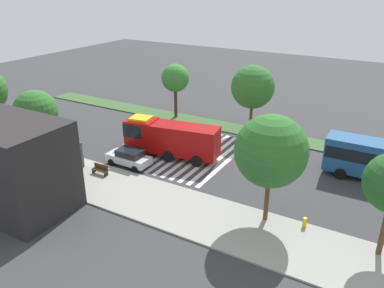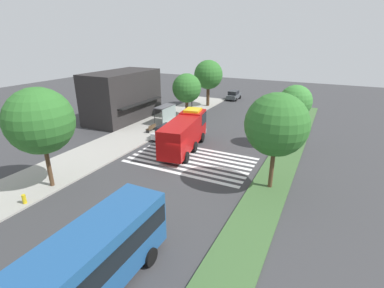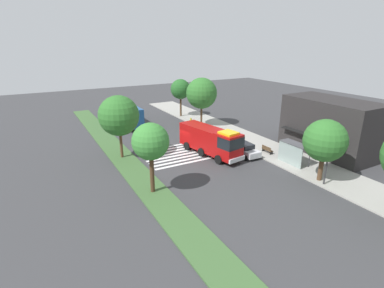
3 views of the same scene
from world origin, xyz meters
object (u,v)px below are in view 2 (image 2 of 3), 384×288
at_px(parked_car_mid, 234,95).
at_px(sidewalk_tree_west, 40,121).
at_px(street_lamp, 192,94).
at_px(parked_car_west, 167,131).
at_px(fire_hydrant, 24,199).
at_px(transit_bus, 69,279).
at_px(sidewalk_tree_far_east, 208,75).
at_px(sidewalk_tree_east, 187,88).
at_px(fire_truck, 185,131).
at_px(bus_stop_shelter, 167,111).
at_px(median_tree_far_west, 277,125).
at_px(bench_near_shelter, 151,128).
at_px(median_tree_west, 295,102).

distance_m(parked_car_mid, sidewalk_tree_west, 39.62).
height_order(parked_car_mid, street_lamp, street_lamp).
relative_size(parked_car_west, fire_hydrant, 6.20).
height_order(parked_car_mid, sidewalk_tree_west, sidewalk_tree_west).
distance_m(transit_bus, sidewalk_tree_far_east, 40.83).
xyz_separation_m(sidewalk_tree_east, sidewalk_tree_far_east, (7.93, -0.00, 1.03)).
distance_m(street_lamp, sidewalk_tree_far_east, 7.36).
relative_size(fire_truck, fire_hydrant, 14.04).
bearing_deg(bus_stop_shelter, median_tree_far_west, -124.79).
relative_size(bench_near_shelter, median_tree_west, 0.24).
height_order(parked_car_west, bench_near_shelter, parked_car_west).
bearing_deg(parked_car_west, sidewalk_tree_far_east, 7.82).
bearing_deg(median_tree_west, bus_stop_shelter, 84.92).
distance_m(transit_bus, bench_near_shelter, 25.53).
bearing_deg(parked_car_mid, bench_near_shelter, 172.01).
distance_m(fire_truck, bus_stop_shelter, 9.61).
relative_size(street_lamp, fire_hydrant, 7.73).
relative_size(parked_car_mid, transit_bus, 0.37).
xyz_separation_m(bus_stop_shelter, sidewalk_tree_west, (-19.33, -0.73, 3.70)).
xyz_separation_m(sidewalk_tree_far_east, median_tree_west, (-13.96, -15.97, -0.32)).
relative_size(parked_car_mid, sidewalk_tree_west, 0.53).
bearing_deg(sidewalk_tree_west, parked_car_west, -8.71).
relative_size(transit_bus, street_lamp, 2.10).
height_order(bus_stop_shelter, median_tree_far_west, median_tree_far_west).
distance_m(transit_bus, median_tree_far_west, 16.36).
height_order(bench_near_shelter, sidewalk_tree_east, sidewalk_tree_east).
xyz_separation_m(median_tree_far_west, median_tree_west, (10.12, 0.00, -0.25)).
relative_size(fire_truck, bench_near_shelter, 6.14).
distance_m(parked_car_mid, sidewalk_tree_far_east, 9.01).
bearing_deg(parked_car_west, parked_car_mid, 0.63).
bearing_deg(fire_truck, street_lamp, 13.83).
relative_size(fire_truck, median_tree_far_west, 1.29).
relative_size(bus_stop_shelter, sidewalk_tree_far_east, 0.45).
bearing_deg(bench_near_shelter, parked_car_west, -108.58).
height_order(fire_truck, sidewalk_tree_west, sidewalk_tree_west).
distance_m(sidewalk_tree_far_east, median_tree_far_west, 28.89).
xyz_separation_m(bench_near_shelter, street_lamp, (9.42, -1.09, 2.79)).
bearing_deg(transit_bus, parked_car_mid, -170.16).
distance_m(bench_near_shelter, sidewalk_tree_east, 9.37).
bearing_deg(transit_bus, sidewalk_tree_west, -125.16).
xyz_separation_m(bus_stop_shelter, street_lamp, (5.42, -1.13, 1.50)).
bearing_deg(sidewalk_tree_west, fire_truck, -25.32).
distance_m(sidewalk_tree_west, sidewalk_tree_far_east, 31.81).
xyz_separation_m(fire_truck, median_tree_west, (5.55, -10.15, 3.08)).
distance_m(sidewalk_tree_west, median_tree_west, 23.96).
height_order(transit_bus, street_lamp, street_lamp).
relative_size(sidewalk_tree_east, median_tree_far_west, 0.84).
bearing_deg(sidewalk_tree_far_east, street_lamp, -176.76).
relative_size(transit_bus, sidewalk_tree_east, 1.77).
height_order(bus_stop_shelter, fire_hydrant, bus_stop_shelter).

